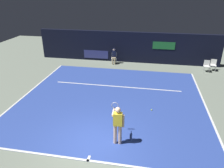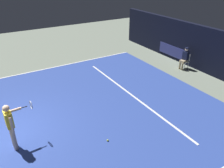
% 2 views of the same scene
% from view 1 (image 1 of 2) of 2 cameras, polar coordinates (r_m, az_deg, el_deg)
% --- Properties ---
extents(ground_plane, '(31.14, 31.14, 0.00)m').
position_cam_1_polar(ground_plane, '(12.50, -0.07, -4.05)').
color(ground_plane, gray).
extents(court_surface, '(10.56, 10.01, 0.01)m').
position_cam_1_polar(court_surface, '(12.50, -0.07, -4.03)').
color(court_surface, '#2D479E').
rests_on(court_surface, ground).
extents(line_baseline, '(10.56, 0.10, 0.01)m').
position_cam_1_polar(line_baseline, '(8.57, -6.46, -19.62)').
color(line_baseline, white).
rests_on(line_baseline, court_surface).
extents(line_sideline_left, '(0.10, 10.01, 0.01)m').
position_cam_1_polar(line_sideline_left, '(12.75, 23.84, -5.66)').
color(line_sideline_left, white).
rests_on(line_sideline_left, court_surface).
extents(line_sideline_right, '(0.10, 10.01, 0.01)m').
position_cam_1_polar(line_sideline_right, '(14.29, -21.17, -1.93)').
color(line_sideline_right, white).
rests_on(line_sideline_right, court_surface).
extents(line_service, '(8.24, 0.10, 0.01)m').
position_cam_1_polar(line_service, '(14.04, 1.22, -0.65)').
color(line_service, white).
rests_on(line_service, court_surface).
extents(line_centre_mark, '(0.10, 0.30, 0.01)m').
position_cam_1_polar(line_centre_mark, '(8.64, -6.27, -19.17)').
color(line_centre_mark, white).
rests_on(line_centre_mark, court_surface).
extents(back_wall, '(15.39, 0.33, 2.60)m').
position_cam_1_polar(back_wall, '(18.61, 3.94, 9.82)').
color(back_wall, black).
rests_on(back_wall, ground).
extents(tennis_player, '(0.66, 0.93, 1.73)m').
position_cam_1_polar(tennis_player, '(8.69, 1.54, -10.42)').
color(tennis_player, beige).
rests_on(tennis_player, ground).
extents(line_judge_on_chair, '(0.47, 0.55, 1.32)m').
position_cam_1_polar(line_judge_on_chair, '(18.21, 0.53, 7.55)').
color(line_judge_on_chair, white).
rests_on(line_judge_on_chair, ground).
extents(courtside_chair_near, '(0.46, 0.43, 0.88)m').
position_cam_1_polar(courtside_chair_near, '(17.99, 23.99, 4.58)').
color(courtside_chair_near, white).
rests_on(courtside_chair_near, ground).
extents(courtside_chair_far, '(0.50, 0.48, 0.88)m').
position_cam_1_polar(courtside_chair_far, '(18.45, 25.46, 4.78)').
color(courtside_chair_far, white).
rests_on(courtside_chair_far, ground).
extents(tennis_ball, '(0.07, 0.07, 0.07)m').
position_cam_1_polar(tennis_ball, '(11.55, 10.51, -6.82)').
color(tennis_ball, '#CCE033').
rests_on(tennis_ball, court_surface).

